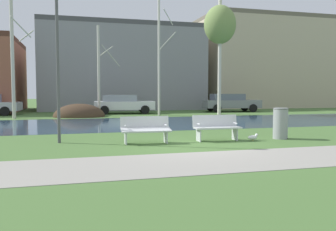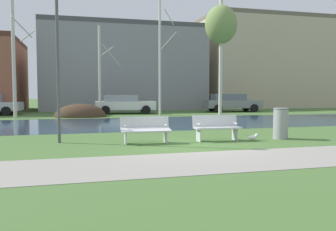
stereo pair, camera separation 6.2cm
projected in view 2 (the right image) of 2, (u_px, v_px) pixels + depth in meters
The scene contains 17 objects.
ground_plane at pixel (136, 120), 20.66m from camera, with size 120.00×120.00×0.00m, color #476B33.
paved_path_strip at pixel (222, 161), 8.71m from camera, with size 60.00×2.58×0.01m, color gray.
river_band at pixel (142, 123), 18.88m from camera, with size 80.00×7.81×0.01m, color #2D475B.
soil_mound at pixel (80, 117), 23.54m from camera, with size 3.34×2.49×1.73m, color #423021.
bench_left at pixel (146, 129), 11.59m from camera, with size 1.62×0.62×0.87m.
bench_right at pixel (217, 127), 12.23m from camera, with size 1.62×0.62×0.87m.
trash_bin at pixel (281, 123), 12.68m from camera, with size 0.54×0.54×1.10m.
seagull at pixel (253, 137), 12.15m from camera, with size 0.41×0.15×0.25m.
streetlamp at pixel (57, 37), 11.51m from camera, with size 0.32×0.32×5.11m.
birch_far_left at pixel (14, 56), 21.71m from camera, with size 1.39×2.41×7.47m.
birch_left at pixel (100, 70), 24.37m from camera, with size 1.54×2.40×6.11m.
birch_center_left at pixel (160, 47), 24.64m from camera, with size 1.28×2.13×9.31m.
birch_center at pixel (221, 26), 25.26m from camera, with size 2.26×2.26×8.18m.
parked_sedan_second_white at pixel (124, 104), 26.74m from camera, with size 4.56×2.38×1.39m.
parked_hatch_third_grey at pixel (231, 102), 29.21m from camera, with size 4.68×2.32×1.45m.
building_grey_warehouse at pixel (123, 68), 33.45m from camera, with size 14.53×7.02×7.69m.
building_beige_block at pixel (272, 63), 38.18m from camera, with size 15.38×7.87×9.25m.
Camera 2 is at (-3.50, -10.38, 1.70)m, focal length 38.31 mm.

